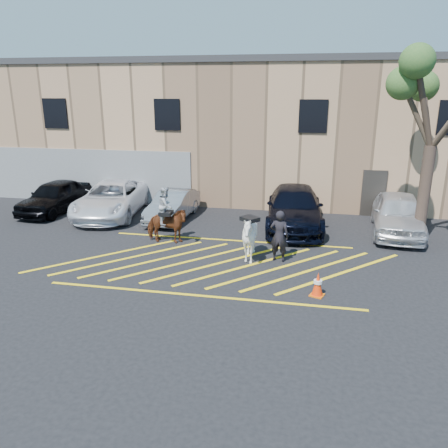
% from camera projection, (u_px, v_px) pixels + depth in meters
% --- Properties ---
extents(ground, '(90.00, 90.00, 0.00)m').
position_uv_depth(ground, '(219.00, 261.00, 15.40)').
color(ground, black).
rests_on(ground, ground).
extents(car_black_suv, '(2.12, 4.63, 1.54)m').
position_uv_depth(car_black_suv, '(55.00, 196.00, 21.36)').
color(car_black_suv, black).
rests_on(car_black_suv, ground).
extents(car_white_pickup, '(3.27, 5.94, 1.58)m').
position_uv_depth(car_white_pickup, '(112.00, 199.00, 20.81)').
color(car_white_pickup, white).
rests_on(car_white_pickup, ground).
extents(car_silver_sedan, '(1.65, 4.11, 1.33)m').
position_uv_depth(car_silver_sedan, '(173.00, 205.00, 20.11)').
color(car_silver_sedan, gray).
rests_on(car_silver_sedan, ground).
extents(car_blue_suv, '(2.65, 5.90, 1.68)m').
position_uv_depth(car_blue_suv, '(294.00, 208.00, 19.04)').
color(car_blue_suv, black).
rests_on(car_blue_suv, ground).
extents(car_white_suv, '(2.45, 5.07, 1.67)m').
position_uv_depth(car_white_suv, '(398.00, 214.00, 18.13)').
color(car_white_suv, silver).
rests_on(car_white_suv, ground).
extents(handler, '(0.73, 0.54, 1.83)m').
position_uv_depth(handler, '(279.00, 236.00, 15.14)').
color(handler, black).
rests_on(handler, ground).
extents(warehouse, '(32.42, 10.20, 7.30)m').
position_uv_depth(warehouse, '(260.00, 127.00, 25.57)').
color(warehouse, tan).
rests_on(warehouse, ground).
extents(hatching_zone, '(12.60, 5.12, 0.01)m').
position_uv_depth(hatching_zone, '(217.00, 264.00, 15.11)').
color(hatching_zone, yellow).
rests_on(hatching_zone, ground).
extents(mounted_bay, '(1.71, 0.80, 2.24)m').
position_uv_depth(mounted_bay, '(166.00, 221.00, 16.93)').
color(mounted_bay, brown).
rests_on(mounted_bay, ground).
extents(saddled_white, '(2.07, 2.09, 1.72)m').
position_uv_depth(saddled_white, '(249.00, 237.00, 15.14)').
color(saddled_white, white).
rests_on(saddled_white, ground).
extents(traffic_cone, '(0.49, 0.49, 0.73)m').
position_uv_depth(traffic_cone, '(318.00, 284.00, 12.68)').
color(traffic_cone, '#E05E09').
rests_on(traffic_cone, ground).
extents(tree, '(3.99, 4.37, 7.31)m').
position_uv_depth(tree, '(438.00, 92.00, 15.54)').
color(tree, '#49392C').
rests_on(tree, ground).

